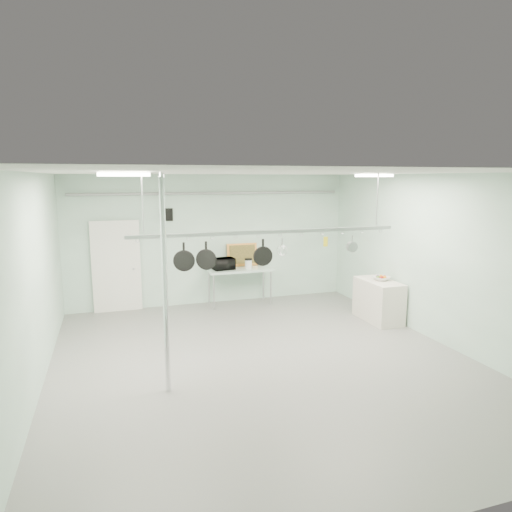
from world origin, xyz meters
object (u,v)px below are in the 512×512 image
object	(u,v)px
chrome_pole	(165,286)
microwave	(223,264)
fruit_bowl	(381,278)
skillet_mid	(206,256)
skillet_right	(263,252)
prep_table	(240,271)
coffee_canister	(248,264)
pot_rack	(269,230)
skillet_left	(184,257)
side_cabinet	(378,300)

from	to	relation	value
chrome_pole	microwave	bearing A→B (deg)	65.76
fruit_bowl	skillet_mid	size ratio (longest dim) A/B	0.74
microwave	skillet_right	distance (m)	3.40
prep_table	coffee_canister	bearing A→B (deg)	-21.60
pot_rack	skillet_mid	size ratio (longest dim) A/B	9.96
chrome_pole	microwave	world-z (taller)	chrome_pole
chrome_pole	skillet_left	distance (m)	1.02
skillet_mid	skillet_left	bearing A→B (deg)	-153.57
skillet_left	skillet_mid	size ratio (longest dim) A/B	0.97
fruit_bowl	skillet_mid	world-z (taller)	skillet_mid
fruit_bowl	chrome_pole	bearing A→B (deg)	-157.73
fruit_bowl	coffee_canister	bearing A→B (deg)	138.60
skillet_mid	skillet_right	xyz separation A→B (m)	(0.99, 0.00, 0.01)
prep_table	skillet_right	bearing A→B (deg)	-98.90
pot_rack	skillet_left	world-z (taller)	pot_rack
chrome_pole	side_cabinet	xyz separation A→B (m)	(4.85, 2.00, -1.15)
skillet_mid	skillet_right	world-z (taller)	same
pot_rack	skillet_mid	world-z (taller)	pot_rack
chrome_pole	skillet_left	world-z (taller)	chrome_pole
side_cabinet	coffee_canister	world-z (taller)	coffee_canister
coffee_canister	skillet_right	world-z (taller)	skillet_right
chrome_pole	skillet_left	size ratio (longest dim) A/B	6.83
side_cabinet	skillet_right	bearing A→B (deg)	-160.27
side_cabinet	microwave	world-z (taller)	microwave
chrome_pole	pot_rack	distance (m)	2.19
chrome_pole	fruit_bowl	size ratio (longest dim) A/B	8.97
prep_table	microwave	size ratio (longest dim) A/B	3.11
microwave	skillet_left	size ratio (longest dim) A/B	1.10
skillet_mid	skillet_right	bearing A→B (deg)	26.43
chrome_pole	pot_rack	world-z (taller)	chrome_pole
prep_table	coffee_canister	distance (m)	0.28
prep_table	skillet_mid	size ratio (longest dim) A/B	3.32
coffee_canister	skillet_mid	size ratio (longest dim) A/B	0.46
chrome_pole	side_cabinet	size ratio (longest dim) A/B	2.67
chrome_pole	skillet_mid	distance (m)	1.22
skillet_left	skillet_mid	distance (m)	0.37
skillet_left	microwave	bearing A→B (deg)	78.66
fruit_bowl	skillet_right	xyz separation A→B (m)	(-3.12, -1.11, 0.91)
coffee_canister	skillet_right	xyz separation A→B (m)	(-0.72, -3.22, 0.84)
prep_table	skillet_left	size ratio (longest dim) A/B	3.41
skillet_left	skillet_right	xyz separation A→B (m)	(1.36, 0.00, 0.01)
side_cabinet	fruit_bowl	bearing A→B (deg)	7.52
side_cabinet	fruit_bowl	size ratio (longest dim) A/B	3.36
fruit_bowl	skillet_right	distance (m)	3.43
coffee_canister	skillet_left	distance (m)	3.92
prep_table	microwave	bearing A→B (deg)	179.51
side_cabinet	skillet_right	xyz separation A→B (m)	(-3.07, -1.10, 1.41)
skillet_mid	coffee_canister	bearing A→B (deg)	88.41
prep_table	skillet_right	distance (m)	3.49
coffee_canister	skillet_right	size ratio (longest dim) A/B	0.48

